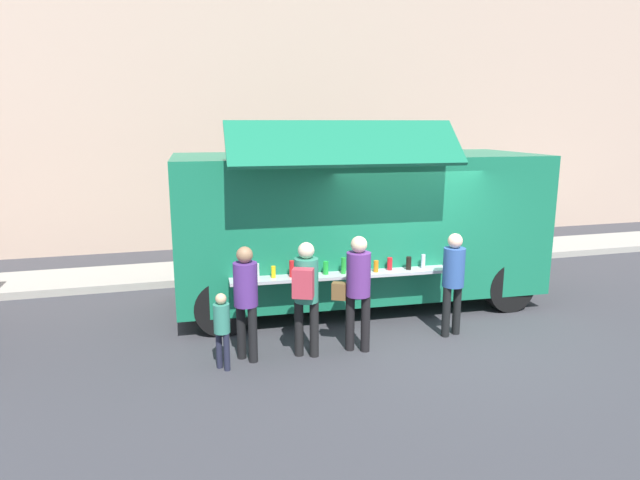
{
  "coord_description": "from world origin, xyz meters",
  "views": [
    {
      "loc": [
        -3.7,
        -7.26,
        3.26
      ],
      "look_at": [
        -1.25,
        1.51,
        1.3
      ],
      "focal_mm": 30.66,
      "sensor_mm": 36.0,
      "label": 1
    }
  ],
  "objects_px": {
    "customer_front_ordering": "(357,284)",
    "customer_extra_browsing": "(453,275)",
    "child_near_queue": "(222,324)",
    "customer_mid_with_backpack": "(306,288)",
    "trash_bin": "(488,237)",
    "food_truck_main": "(357,223)",
    "customer_rear_waiting": "(246,293)"
  },
  "relations": [
    {
      "from": "trash_bin",
      "to": "customer_front_ordering",
      "type": "xyz_separation_m",
      "value": [
        -4.96,
        -4.42,
        0.49
      ]
    },
    {
      "from": "customer_front_ordering",
      "to": "child_near_queue",
      "type": "distance_m",
      "value": 1.98
    },
    {
      "from": "food_truck_main",
      "to": "trash_bin",
      "type": "relative_size",
      "value": 6.24
    },
    {
      "from": "trash_bin",
      "to": "customer_rear_waiting",
      "type": "bearing_deg",
      "value": -146.57
    },
    {
      "from": "customer_front_ordering",
      "to": "customer_mid_with_backpack",
      "type": "xyz_separation_m",
      "value": [
        -0.76,
        -0.03,
        0.01
      ]
    },
    {
      "from": "food_truck_main",
      "to": "customer_mid_with_backpack",
      "type": "xyz_separation_m",
      "value": [
        -1.49,
        -2.12,
        -0.48
      ]
    },
    {
      "from": "customer_mid_with_backpack",
      "to": "customer_front_ordering",
      "type": "bearing_deg",
      "value": -64.26
    },
    {
      "from": "food_truck_main",
      "to": "child_near_queue",
      "type": "height_order",
      "value": "food_truck_main"
    },
    {
      "from": "food_truck_main",
      "to": "child_near_queue",
      "type": "xyz_separation_m",
      "value": [
        -2.67,
        -2.2,
        -0.86
      ]
    },
    {
      "from": "trash_bin",
      "to": "food_truck_main",
      "type": "bearing_deg",
      "value": -151.24
    },
    {
      "from": "customer_mid_with_backpack",
      "to": "trash_bin",
      "type": "bearing_deg",
      "value": -28.48
    },
    {
      "from": "food_truck_main",
      "to": "customer_rear_waiting",
      "type": "height_order",
      "value": "food_truck_main"
    },
    {
      "from": "child_near_queue",
      "to": "customer_front_ordering",
      "type": "bearing_deg",
      "value": -36.71
    },
    {
      "from": "customer_mid_with_backpack",
      "to": "customer_extra_browsing",
      "type": "xyz_separation_m",
      "value": [
        2.38,
        0.18,
        -0.05
      ]
    },
    {
      "from": "food_truck_main",
      "to": "customer_mid_with_backpack",
      "type": "distance_m",
      "value": 2.64
    },
    {
      "from": "customer_rear_waiting",
      "to": "child_near_queue",
      "type": "relative_size",
      "value": 1.53
    },
    {
      "from": "customer_rear_waiting",
      "to": "child_near_queue",
      "type": "distance_m",
      "value": 0.53
    },
    {
      "from": "customer_front_ordering",
      "to": "trash_bin",
      "type": "bearing_deg",
      "value": -20.76
    },
    {
      "from": "trash_bin",
      "to": "customer_extra_browsing",
      "type": "relative_size",
      "value": 0.64
    },
    {
      "from": "trash_bin",
      "to": "customer_extra_browsing",
      "type": "height_order",
      "value": "customer_extra_browsing"
    },
    {
      "from": "customer_rear_waiting",
      "to": "customer_front_ordering",
      "type": "bearing_deg",
      "value": -43.6
    },
    {
      "from": "customer_front_ordering",
      "to": "customer_extra_browsing",
      "type": "bearing_deg",
      "value": -56.94
    },
    {
      "from": "customer_rear_waiting",
      "to": "customer_extra_browsing",
      "type": "xyz_separation_m",
      "value": [
        3.2,
        0.06,
        -0.0
      ]
    },
    {
      "from": "food_truck_main",
      "to": "child_near_queue",
      "type": "bearing_deg",
      "value": -137.72
    },
    {
      "from": "customer_rear_waiting",
      "to": "child_near_queue",
      "type": "height_order",
      "value": "customer_rear_waiting"
    },
    {
      "from": "trash_bin",
      "to": "child_near_queue",
      "type": "bearing_deg",
      "value": -146.76
    },
    {
      "from": "customer_mid_with_backpack",
      "to": "food_truck_main",
      "type": "bearing_deg",
      "value": -11.45
    },
    {
      "from": "food_truck_main",
      "to": "child_near_queue",
      "type": "distance_m",
      "value": 3.56
    },
    {
      "from": "food_truck_main",
      "to": "customer_extra_browsing",
      "type": "distance_m",
      "value": 2.2
    },
    {
      "from": "customer_mid_with_backpack",
      "to": "customer_rear_waiting",
      "type": "distance_m",
      "value": 0.83
    },
    {
      "from": "customer_rear_waiting",
      "to": "customer_extra_browsing",
      "type": "distance_m",
      "value": 3.2
    },
    {
      "from": "child_near_queue",
      "to": "customer_mid_with_backpack",
      "type": "bearing_deg",
      "value": -36.03
    }
  ]
}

